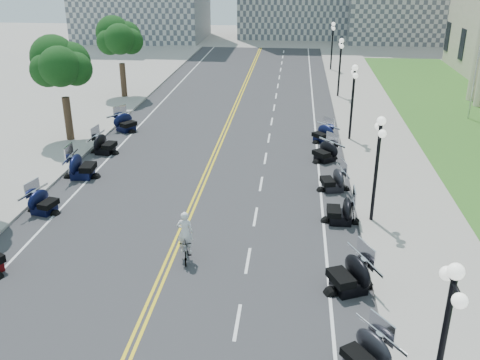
{
  "coord_description": "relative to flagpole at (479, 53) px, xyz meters",
  "views": [
    {
      "loc": [
        4.82,
        -18.74,
        11.45
      ],
      "look_at": [
        2.49,
        3.69,
        2.0
      ],
      "focal_mm": 40.0,
      "sensor_mm": 36.0,
      "label": 1
    }
  ],
  "objects": [
    {
      "name": "ground",
      "position": [
        -18.0,
        -22.0,
        -5.0
      ],
      "size": [
        160.0,
        160.0,
        0.0
      ],
      "primitive_type": "plane",
      "color": "gray"
    },
    {
      "name": "road",
      "position": [
        -18.0,
        -12.0,
        -5.0
      ],
      "size": [
        16.0,
        90.0,
        0.01
      ],
      "primitive_type": "cube",
      "color": "#333335",
      "rests_on": "ground"
    },
    {
      "name": "centerline_yellow_a",
      "position": [
        -18.12,
        -12.0,
        -4.99
      ],
      "size": [
        0.12,
        90.0,
        0.0
      ],
      "primitive_type": "cube",
      "color": "yellow",
      "rests_on": "road"
    },
    {
      "name": "centerline_yellow_b",
      "position": [
        -17.88,
        -12.0,
        -4.99
      ],
      "size": [
        0.12,
        90.0,
        0.0
      ],
      "primitive_type": "cube",
      "color": "yellow",
      "rests_on": "road"
    },
    {
      "name": "edge_line_north",
      "position": [
        -11.6,
        -12.0,
        -4.99
      ],
      "size": [
        0.12,
        90.0,
        0.0
      ],
      "primitive_type": "cube",
      "color": "white",
      "rests_on": "road"
    },
    {
      "name": "edge_line_south",
      "position": [
        -24.4,
        -12.0,
        -4.99
      ],
      "size": [
        0.12,
        90.0,
        0.0
      ],
      "primitive_type": "cube",
      "color": "white",
      "rests_on": "road"
    },
    {
      "name": "lane_dash_5",
      "position": [
        -14.8,
        -26.0,
        -4.99
      ],
      "size": [
        0.12,
        2.0,
        0.0
      ],
      "primitive_type": "cube",
      "color": "white",
      "rests_on": "road"
    },
    {
      "name": "lane_dash_6",
      "position": [
        -14.8,
        -22.0,
        -4.99
      ],
      "size": [
        0.12,
        2.0,
        0.0
      ],
      "primitive_type": "cube",
      "color": "white",
      "rests_on": "road"
    },
    {
      "name": "lane_dash_7",
      "position": [
        -14.8,
        -18.0,
        -4.99
      ],
      "size": [
        0.12,
        2.0,
        0.0
      ],
      "primitive_type": "cube",
      "color": "white",
      "rests_on": "road"
    },
    {
      "name": "lane_dash_8",
      "position": [
        -14.8,
        -14.0,
        -4.99
      ],
      "size": [
        0.12,
        2.0,
        0.0
      ],
      "primitive_type": "cube",
      "color": "white",
      "rests_on": "road"
    },
    {
      "name": "lane_dash_9",
      "position": [
        -14.8,
        -10.0,
        -4.99
      ],
      "size": [
        0.12,
        2.0,
        0.0
      ],
      "primitive_type": "cube",
      "color": "white",
      "rests_on": "road"
    },
    {
      "name": "lane_dash_10",
      "position": [
        -14.8,
        -6.0,
        -4.99
      ],
      "size": [
        0.12,
        2.0,
        0.0
      ],
      "primitive_type": "cube",
      "color": "white",
      "rests_on": "road"
    },
    {
      "name": "lane_dash_11",
      "position": [
        -14.8,
        -2.0,
        -4.99
      ],
      "size": [
        0.12,
        2.0,
        0.0
      ],
      "primitive_type": "cube",
      "color": "white",
      "rests_on": "road"
    },
    {
      "name": "lane_dash_12",
      "position": [
        -14.8,
        2.0,
        -4.99
      ],
      "size": [
        0.12,
        2.0,
        0.0
      ],
      "primitive_type": "cube",
      "color": "white",
      "rests_on": "road"
    },
    {
      "name": "lane_dash_13",
      "position": [
        -14.8,
        6.0,
        -4.99
      ],
      "size": [
        0.12,
        2.0,
        0.0
      ],
      "primitive_type": "cube",
      "color": "white",
      "rests_on": "road"
    },
    {
      "name": "lane_dash_14",
      "position": [
        -14.8,
        10.0,
        -4.99
      ],
      "size": [
        0.12,
        2.0,
        0.0
      ],
      "primitive_type": "cube",
      "color": "white",
      "rests_on": "road"
    },
    {
      "name": "lane_dash_15",
      "position": [
        -14.8,
        14.0,
        -4.99
      ],
      "size": [
        0.12,
        2.0,
        0.0
      ],
      "primitive_type": "cube",
      "color": "white",
      "rests_on": "road"
    },
    {
      "name": "lane_dash_16",
      "position": [
        -14.8,
        18.0,
        -4.99
      ],
      "size": [
        0.12,
        2.0,
        0.0
      ],
      "primitive_type": "cube",
      "color": "white",
      "rests_on": "road"
    },
    {
      "name": "lane_dash_17",
      "position": [
        -14.8,
        22.0,
        -4.99
      ],
      "size": [
        0.12,
        2.0,
        0.0
      ],
      "primitive_type": "cube",
      "color": "white",
      "rests_on": "road"
    },
    {
      "name": "lane_dash_18",
      "position": [
        -14.8,
        26.0,
        -4.99
      ],
      "size": [
        0.12,
        2.0,
        0.0
      ],
      "primitive_type": "cube",
      "color": "white",
      "rests_on": "road"
    },
    {
      "name": "lane_dash_19",
      "position": [
        -14.8,
        30.0,
        -4.99
      ],
      "size": [
        0.12,
        2.0,
        0.0
      ],
      "primitive_type": "cube",
      "color": "white",
      "rests_on": "road"
    },
    {
      "name": "sidewalk_north",
      "position": [
        -7.5,
        -12.0,
        -4.92
      ],
      "size": [
        5.0,
        90.0,
        0.15
      ],
      "primitive_type": "cube",
      "color": "#9E9991",
      "rests_on": "ground"
    },
    {
      "name": "sidewalk_south",
      "position": [
        -28.5,
        -12.0,
        -4.92
      ],
      "size": [
        5.0,
        90.0,
        0.15
      ],
      "primitive_type": "cube",
      "color": "#9E9991",
      "rests_on": "ground"
    },
    {
      "name": "lawn",
      "position": [
        -0.5,
        -4.0,
        -4.95
      ],
      "size": [
        9.0,
        60.0,
        0.1
      ],
      "primitive_type": "cube",
      "color": "#356023",
      "rests_on": "ground"
    },
    {
      "name": "street_lamp_1",
      "position": [
        -9.4,
        -30.0,
        -2.4
      ],
      "size": [
        0.5,
        1.2,
        4.9
      ],
      "primitive_type": null,
      "color": "black",
      "rests_on": "sidewalk_north"
    },
    {
      "name": "street_lamp_2",
      "position": [
        -9.4,
        -18.0,
        -2.4
      ],
      "size": [
        0.5,
        1.2,
        4.9
      ],
      "primitive_type": null,
      "color": "black",
      "rests_on": "sidewalk_north"
    },
    {
      "name": "street_lamp_3",
      "position": [
        -9.4,
        -6.0,
        -2.4
      ],
      "size": [
        0.5,
        1.2,
        4.9
      ],
      "primitive_type": null,
      "color": "black",
      "rests_on": "sidewalk_north"
    },
    {
      "name": "street_lamp_4",
      "position": [
        -9.4,
        6.0,
        -2.4
      ],
      "size": [
        0.5,
        1.2,
        4.9
      ],
      "primitive_type": null,
      "color": "black",
      "rests_on": "sidewalk_north"
    },
    {
      "name": "street_lamp_5",
      "position": [
        -9.4,
        18.0,
        -2.4
      ],
      "size": [
        0.5,
        1.2,
        4.9
      ],
      "primitive_type": null,
      "color": "black",
      "rests_on": "sidewalk_north"
    },
    {
      "name": "flagpole",
      "position": [
        0.0,
        0.0,
        0.0
      ],
      "size": [
        1.1,
        0.2,
        10.0
      ],
      "primitive_type": null,
      "color": "silver",
      "rests_on": "ground"
    },
    {
      "name": "tree_3",
      "position": [
        -28.0,
        -8.0,
        -0.25
      ],
      "size": [
        4.8,
        4.8,
        9.2
      ],
      "primitive_type": null,
      "color": "#235619",
      "rests_on": "sidewalk_south"
    },
    {
      "name": "tree_4",
      "position": [
        -28.0,
        4.0,
        -0.25
      ],
      "size": [
        4.8,
        4.8,
        9.2
      ],
      "primitive_type": null,
      "color": "#235619",
      "rests_on": "sidewalk_south"
    },
    {
      "name": "motorcycle_n_4",
      "position": [
        -10.76,
        -27.77,
        -4.34
      ],
      "size": [
        2.62,
        2.62,
        1.31
      ],
      "primitive_type": null,
      "rotation": [
        0.0,
        0.0,
        -0.96
      ],
      "color": "black",
      "rests_on": "road"
    },
    {
      "name": "motorcycle_n_5",
      "position": [
        -10.91,
        -23.69,
        -4.25
      ],
      "size": [
        2.84,
        2.84,
        1.5
      ],
      "primitive_type": null,
      "rotation": [
        0.0,
        0.0,
        -1.15
      ],
      "color": "black",
      "rests_on": "road"
    },
    {
      "name": "motorcycle_n_6",
      "position": [
        -10.84,
        -18.16,
        -4.31
      ],
      "size": [
        1.99,
        1.99,
        1.38
      ],
      "primitive_type": null,
      "rotation": [
        0.0,
        0.0,
        -1.58
      ],
      "color": "black",
      "rests_on": "road"
    },
    {
      "name": "motorcycle_n_7",
      "position": [
        -10.98,
        -14.46,
        -4.34
      ],
      "size": [
        2.28,
        2.28,
        1.33
      ],
      "primitive_type": null,
      "rotation": [
        0.0,
        0.0,
        -1.34
      ],
      "color": "black",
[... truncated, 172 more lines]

